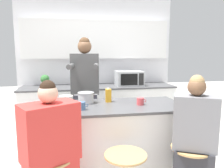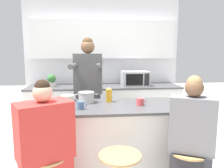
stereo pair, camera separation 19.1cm
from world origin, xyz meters
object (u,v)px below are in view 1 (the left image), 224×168
(coffee_cup_near, at_px, (82,106))
(potted_plant, at_px, (45,81))
(microwave, at_px, (129,78))
(person_cooking, at_px, (85,97))
(cooking_pot, at_px, (86,98))
(juice_carton, at_px, (108,95))
(kitchen_island, at_px, (113,141))
(fruit_bowl, at_px, (66,99))
(coffee_cup_far, at_px, (140,101))
(person_seated_near, at_px, (193,149))
(person_wrapped_blanket, at_px, (51,160))

(coffee_cup_near, relative_size, potted_plant, 0.46)
(coffee_cup_near, xyz_separation_m, microwave, (0.97, 1.69, 0.09))
(person_cooking, distance_m, cooking_pot, 0.58)
(coffee_cup_near, distance_m, juice_carton, 0.49)
(kitchen_island, xyz_separation_m, juice_carton, (-0.03, 0.18, 0.55))
(person_cooking, xyz_separation_m, microwave, (0.89, 0.80, 0.17))
(kitchen_island, relative_size, fruit_bowl, 9.82)
(coffee_cup_far, relative_size, microwave, 0.23)
(potted_plant, bearing_deg, coffee_cup_near, -70.56)
(juice_carton, xyz_separation_m, potted_plant, (-0.96, 1.40, 0.03))
(cooking_pot, relative_size, fruit_bowl, 1.67)
(kitchen_island, xyz_separation_m, coffee_cup_far, (0.33, -0.04, 0.51))
(coffee_cup_far, bearing_deg, person_seated_near, -59.74)
(juice_carton, bearing_deg, coffee_cup_far, -31.61)
(potted_plant, bearing_deg, fruit_bowl, -71.99)
(person_seated_near, bearing_deg, person_cooking, 151.25)
(coffee_cup_far, distance_m, microwave, 1.60)
(person_cooking, xyz_separation_m, cooking_pot, (-0.02, -0.57, 0.11))
(juice_carton, distance_m, potted_plant, 1.70)
(fruit_bowl, height_order, coffee_cup_far, coffee_cup_far)
(kitchen_island, relative_size, juice_carton, 9.34)
(kitchen_island, relative_size, microwave, 3.33)
(kitchen_island, bearing_deg, person_cooking, 112.08)
(person_cooking, height_order, coffee_cup_near, person_cooking)
(person_wrapped_blanket, relative_size, coffee_cup_near, 12.50)
(person_cooking, bearing_deg, coffee_cup_far, -43.33)
(cooking_pot, bearing_deg, coffee_cup_near, -100.34)
(coffee_cup_near, xyz_separation_m, potted_plant, (-0.61, 1.74, 0.07))
(kitchen_island, bearing_deg, microwave, 68.85)
(person_seated_near, xyz_separation_m, fruit_bowl, (-1.26, 0.94, 0.36))
(juice_carton, height_order, potted_plant, potted_plant)
(person_cooking, bearing_deg, cooking_pot, -84.74)
(person_wrapped_blanket, height_order, coffee_cup_near, person_wrapped_blanket)
(fruit_bowl, height_order, microwave, microwave)
(coffee_cup_far, xyz_separation_m, potted_plant, (-1.32, 1.62, 0.07))
(kitchen_island, xyz_separation_m, coffee_cup_near, (-0.38, -0.15, 0.51))
(fruit_bowl, distance_m, coffee_cup_near, 0.47)
(person_seated_near, relative_size, juice_carton, 7.39)
(fruit_bowl, xyz_separation_m, microwave, (1.16, 1.25, 0.10))
(kitchen_island, distance_m, coffee_cup_near, 0.65)
(cooking_pot, height_order, coffee_cup_near, cooking_pot)
(fruit_bowl, xyz_separation_m, potted_plant, (-0.42, 1.30, 0.07))
(juice_carton, bearing_deg, kitchen_island, -80.87)
(coffee_cup_near, bearing_deg, person_seated_near, -25.28)
(coffee_cup_near, bearing_deg, fruit_bowl, 113.57)
(person_cooking, height_order, cooking_pot, person_cooking)
(coffee_cup_near, bearing_deg, potted_plant, 109.44)
(coffee_cup_far, xyz_separation_m, juice_carton, (-0.36, 0.22, 0.04))
(person_wrapped_blanket, height_order, fruit_bowl, person_wrapped_blanket)
(person_seated_near, xyz_separation_m, microwave, (-0.10, 2.20, 0.45))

